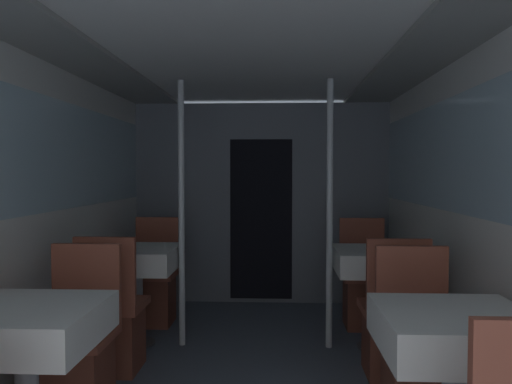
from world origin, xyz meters
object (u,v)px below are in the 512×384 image
Objects in this scene: dining_table_left_1 at (136,262)px; support_pole_right_1 at (330,214)px; chair_left_far_0 at (77,363)px; support_pole_left_1 at (181,214)px; chair_left_far_1 at (154,290)px; dining_table_right_1 at (377,265)px; dining_table_left_0 at (26,332)px; chair_left_near_1 at (114,328)px; chair_right_far_1 at (364,292)px; chair_right_near_1 at (392,332)px; chair_right_far_0 at (418,369)px; dining_table_right_0 at (455,339)px.

support_pole_right_1 reaches higher than dining_table_left_1.
chair_left_far_0 is at bearing -142.42° from support_pole_right_1.
support_pole_left_1 is (0.36, -0.00, 0.39)m from dining_table_left_1.
dining_table_right_1 is at bearing 163.83° from chair_left_far_1.
chair_left_near_1 reaches higher than dining_table_left_0.
support_pole_left_1 is 1.56m from dining_table_right_1.
chair_left_far_1 reaches higher than dining_table_right_1.
chair_left_near_1 and chair_right_far_1 have the same top height.
support_pole_left_1 is at bearing -107.32° from chair_left_far_0.
chair_left_far_0 is 2.53m from chair_right_far_1.
support_pole_left_1 is at bearing 160.23° from chair_right_near_1.
dining_table_left_0 is 1.78m from support_pole_left_1.
chair_right_near_1 is at bearing -90.00° from chair_right_far_0.
chair_left_near_1 reaches higher than dining_table_left_1.
chair_left_far_0 is 1.00× the size of chair_right_far_0.
dining_table_left_0 is 1.00× the size of dining_table_right_1.
support_pole_right_1 is (-0.36, 0.54, 0.73)m from chair_right_near_1.
chair_left_near_1 is 1.00× the size of chair_right_far_0.
chair_left_near_1 reaches higher than dining_table_right_0.
chair_right_near_1 and chair_right_far_1 have the same top height.
chair_left_far_0 is 0.46× the size of support_pole_left_1.
dining_table_left_0 is 1.98m from chair_right_far_0.
dining_table_left_0 is 2.27m from chair_left_far_1.
dining_table_right_0 is (1.87, 0.00, 0.00)m from dining_table_left_0.
support_pole_right_1 is at bearing 48.47° from dining_table_left_0.
chair_right_far_0 is 0.46× the size of support_pole_right_1.
chair_left_far_0 and chair_left_near_1 have the same top height.
chair_left_near_1 is at bearing -123.72° from support_pole_left_1.
support_pole_left_1 is (0.36, 1.70, 0.39)m from dining_table_left_0.
chair_left_near_1 is at bearing 30.11° from chair_right_far_1.
chair_left_far_1 is at bearing 163.83° from dining_table_right_1.
dining_table_right_1 is 0.81× the size of chair_right_near_1.
support_pole_right_1 reaches higher than dining_table_right_0.
support_pole_left_1 reaches higher than dining_table_left_0.
chair_left_far_1 reaches higher than dining_table_left_0.
dining_table_right_0 is 0.81× the size of chair_right_far_1.
dining_table_left_0 is 1.70m from dining_table_left_1.
chair_left_far_0 is at bearing 163.83° from dining_table_right_0.
chair_right_far_0 is (1.51, -1.16, -0.73)m from support_pole_left_1.
chair_left_far_0 is 1.00× the size of chair_right_far_1.
dining_table_left_1 is at bearing 180.00° from support_pole_right_1.
dining_table_right_1 is at bearing -90.00° from chair_right_far_0.
chair_right_far_1 is (0.00, 1.70, 0.00)m from chair_right_far_0.
chair_right_far_0 is at bearing 90.00° from chair_right_far_1.
support_pole_right_1 reaches higher than chair_right_near_1.
chair_left_far_0 is 1.98m from dining_table_right_0.
dining_table_left_0 is 0.81× the size of chair_right_near_1.
chair_right_near_1 is (0.00, 0.62, 0.00)m from chair_right_far_0.
dining_table_right_1 is 0.64m from chair_right_near_1.
chair_left_far_0 is 2.23m from dining_table_right_1.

